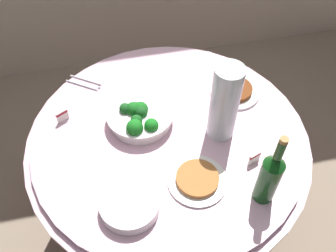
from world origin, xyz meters
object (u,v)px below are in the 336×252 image
Objects in this scene: decorative_fruit_vase at (224,106)px; food_plate_stir_fry at (235,90)px; wine_bottle at (270,176)px; label_placard_mid at (255,158)px; plate_stack at (130,204)px; broccoli_bowl at (140,116)px; label_placard_front at (62,116)px; food_plate_peanuts at (197,180)px; serving_tongs at (85,83)px.

food_plate_stir_fry is (0.13, 0.20, -0.14)m from decorative_fruit_vase.
wine_bottle is 0.17m from label_placard_mid.
label_placard_mid is (-0.05, -0.37, 0.02)m from food_plate_stir_fry.
broccoli_bowl is at bearing 75.35° from plate_stack.
decorative_fruit_vase is at bearing -17.29° from label_placard_front.
wine_bottle reaches higher than label_placard_front.
label_placard_mid is at bearing -27.48° from label_placard_front.
decorative_fruit_vase is 1.55× the size of food_plate_peanuts.
serving_tongs is at bearing 136.61° from label_placard_mid.
decorative_fruit_vase reaches higher than label_placard_mid.
plate_stack is at bearing -169.59° from label_placard_mid.
wine_bottle is 0.85m from label_placard_front.
label_placard_mid is (0.70, -0.36, 0.00)m from label_placard_front.
food_plate_peanuts is at bearing -124.52° from food_plate_stir_fry.
wine_bottle is at bearing -36.51° from label_placard_front.
plate_stack is at bearing -139.44° from food_plate_stir_fry.
decorative_fruit_vase is 6.18× the size of label_placard_front.
decorative_fruit_vase reaches higher than wine_bottle.
serving_tongs is 0.71× the size of food_plate_peanuts.
label_placard_mid is at bearing -64.71° from decorative_fruit_vase.
decorative_fruit_vase is 1.55× the size of food_plate_stir_fry.
food_plate_stir_fry is (0.28, 0.40, 0.00)m from food_plate_peanuts.
decorative_fruit_vase is 0.29m from food_plate_peanuts.
plate_stack is 1.34× the size of serving_tongs.
food_plate_peanuts is 0.23m from label_placard_mid.
broccoli_bowl is at bearing -14.13° from label_placard_front.
decorative_fruit_vase reaches higher than food_plate_stir_fry.
wine_bottle reaches higher than label_placard_mid.
label_placard_front is at bearing 139.48° from food_plate_peanuts.
decorative_fruit_vase reaches higher than broccoli_bowl.
broccoli_bowl is 0.83× the size of wine_bottle.
serving_tongs is 2.85× the size of label_placard_front.
food_plate_stir_fry is 0.37m from label_placard_mid.
broccoli_bowl is 0.57m from wine_bottle.
label_placard_mid is at bearing 8.96° from food_plate_peanuts.
food_plate_stir_fry is (0.07, 0.51, -0.12)m from wine_bottle.
serving_tongs is (-0.58, 0.70, -0.12)m from wine_bottle.
food_plate_stir_fry is at bearing 55.48° from food_plate_peanuts.
label_placard_mid is (0.23, 0.04, 0.02)m from food_plate_peanuts.
serving_tongs is 0.71× the size of food_plate_stir_fry.
label_placard_mid reaches higher than plate_stack.
food_plate_peanuts is 1.00× the size of food_plate_stir_fry.
decorative_fruit_vase is (-0.06, 0.31, 0.02)m from wine_bottle.
food_plate_stir_fry is 4.00× the size of label_placard_front.
label_placard_mid is (0.08, -0.17, -0.12)m from decorative_fruit_vase.
food_plate_stir_fry is at bearing 82.72° from wine_bottle.
wine_bottle is 6.11× the size of label_placard_mid.
broccoli_bowl is 0.36m from food_plate_peanuts.
broccoli_bowl reaches higher than label_placard_mid.
broccoli_bowl is at bearing 131.07° from wine_bottle.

